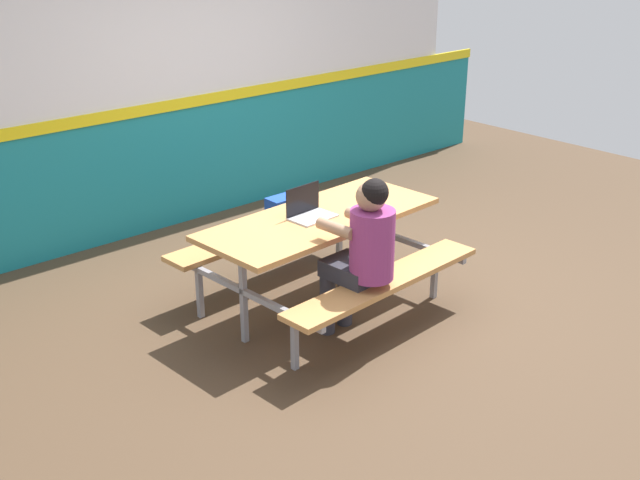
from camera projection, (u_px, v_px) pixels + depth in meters
ground_plane at (361, 291)px, 6.29m from camera, size 10.00×10.00×0.02m
accent_backdrop at (194, 89)px, 7.36m from camera, size 8.00×0.14×2.60m
picnic_table_main at (320, 237)px, 5.80m from camera, size 1.87×1.64×0.74m
student_nearer at (363, 247)px, 5.29m from camera, size 0.38×0.53×1.21m
laptop_silver at (309, 211)px, 5.69m from camera, size 0.33×0.24×0.22m
backpack_dark at (284, 220)px, 7.10m from camera, size 0.30×0.22×0.44m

